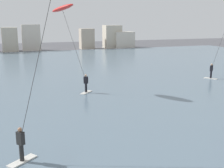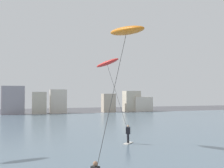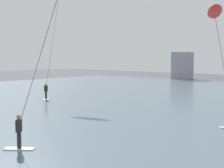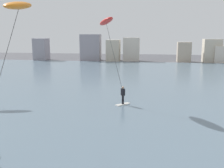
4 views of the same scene
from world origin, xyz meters
name	(u,v)px [view 2 (image 2 of 4)]	position (x,y,z in m)	size (l,w,h in m)	color
water_bay	(86,130)	(0.00, 31.06, 0.05)	(84.00, 52.00, 0.10)	slate
far_shore_buildings	(68,102)	(1.63, 59.25, 2.49)	(45.49, 4.36, 6.09)	gray
kitesurfer_red	(109,71)	(0.31, 22.21, 6.58)	(3.34, 3.18, 7.72)	silver
kitesurfer_orange	(123,46)	(-2.35, 11.12, 6.81)	(3.15, 3.21, 7.82)	silver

